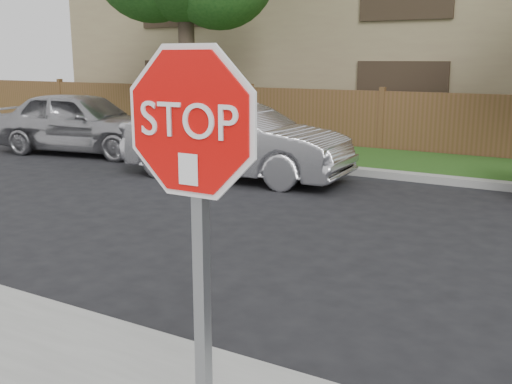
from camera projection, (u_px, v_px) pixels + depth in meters
The scene contains 3 objects.
stop_sign at pixel (194, 189), 2.87m from camera, with size 1.01×0.13×2.55m.
sedan_far_left at pixel (82, 122), 15.46m from camera, with size 1.91×4.75×1.62m, color #9E9DA2.
sedan_left at pixel (236, 141), 12.23m from camera, with size 1.65×4.73×1.56m, color #ABAAAF.
Camera 1 is at (1.17, -3.74, 2.44)m, focal length 42.00 mm.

